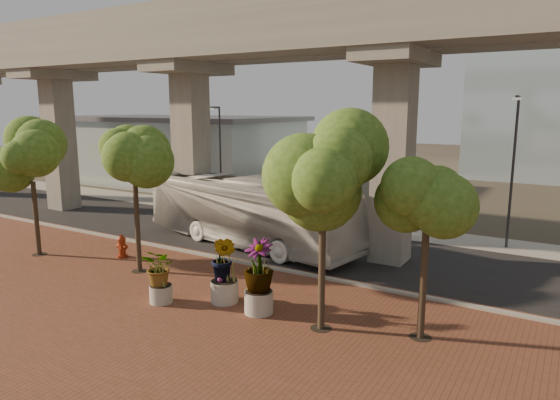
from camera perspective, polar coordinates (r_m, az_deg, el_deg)
The scene contains 18 objects.
ground at distance 25.09m, azimuth -2.33°, elevation -6.02°, with size 160.00×160.00×0.00m, color #383229.
brick_plaza at distance 19.29m, azimuth -15.75°, elevation -11.54°, with size 70.00×13.00×0.06m, color brown.
asphalt_road at distance 26.72m, azimuth 0.03°, elevation -4.93°, with size 90.00×8.00×0.04m, color black.
curb_strip at distance 23.50m, azimuth -5.03°, elevation -7.01°, with size 70.00×0.25×0.16m, color gray.
far_sidewalk at distance 31.41m, azimuth 5.20°, elevation -2.59°, with size 90.00×3.00×0.06m, color gray.
transit_viaduct at distance 25.74m, azimuth 0.03°, elevation 10.85°, with size 72.00×5.60×12.40m.
station_pavilion at distance 49.21m, azimuth -11.71°, elevation 5.76°, with size 23.00×13.00×6.30m.
transit_bus at distance 26.04m, azimuth -3.65°, elevation -1.34°, with size 3.03×12.89×3.59m, color silver.
fire_hydrant at distance 25.16m, azimuth -17.61°, elevation -5.07°, with size 0.56×0.50×1.11m.
planter_front at distance 18.90m, azimuth -13.56°, elevation -7.79°, with size 1.86×1.86×2.05m.
planter_right at distance 17.39m, azimuth -2.47°, elevation -7.88°, with size 2.47×2.47×2.64m.
planter_left at distance 18.48m, azimuth -6.44°, elevation -7.07°, with size 2.28×2.28×2.51m.
street_tree_far_west at distance 26.41m, azimuth -26.59°, elevation 4.17°, with size 3.68×3.68×6.36m.
street_tree_near_west at distance 21.99m, azimuth -16.36°, elevation 4.31°, with size 3.58×3.58×6.52m.
street_tree_near_east at distance 15.43m, azimuth 4.97°, elevation 2.17°, with size 4.15×4.15×6.77m.
street_tree_far_east at distance 15.45m, azimuth 16.54°, elevation 0.21°, with size 3.11×3.11×5.88m.
streetlamp_west at distance 33.88m, azimuth -6.95°, elevation 5.46°, with size 0.35×1.04×7.16m.
streetlamp_east at distance 27.46m, azimuth 25.10°, elevation 3.98°, with size 0.38×1.11×7.67m.
Camera 1 is at (13.23, -20.08, 7.16)m, focal length 32.00 mm.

